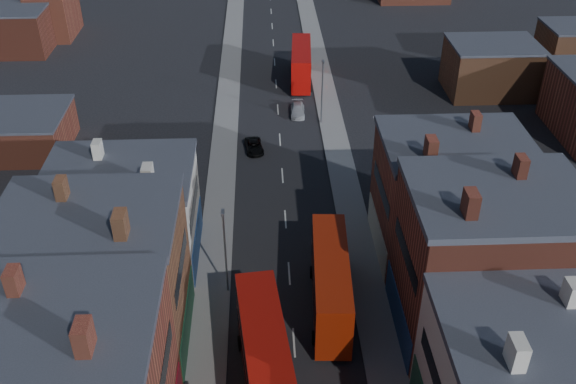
{
  "coord_description": "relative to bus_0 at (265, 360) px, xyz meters",
  "views": [
    {
      "loc": [
        -1.95,
        -10.22,
        36.27
      ],
      "look_at": [
        0.0,
        34.32,
        6.9
      ],
      "focal_mm": 40.0,
      "sensor_mm": 36.0,
      "label": 1
    }
  ],
  "objects": [
    {
      "name": "pavement_west",
      "position": [
        -4.33,
        30.25,
        -2.87
      ],
      "size": [
        3.0,
        200.0,
        0.12
      ],
      "primitive_type": "cube",
      "color": "gray",
      "rests_on": "ground"
    },
    {
      "name": "pavement_east",
      "position": [
        8.67,
        30.25,
        -2.87
      ],
      "size": [
        3.0,
        200.0,
        0.12
      ],
      "primitive_type": "cube",
      "color": "gray",
      "rests_on": "ground"
    },
    {
      "name": "lamp_post_2",
      "position": [
        -3.03,
        10.25,
        1.78
      ],
      "size": [
        0.25,
        0.7,
        8.12
      ],
      "color": "slate",
      "rests_on": "ground"
    },
    {
      "name": "lamp_post_3",
      "position": [
        7.37,
        40.25,
        1.78
      ],
      "size": [
        0.25,
        0.7,
        8.12
      ],
      "color": "slate",
      "rests_on": "ground"
    },
    {
      "name": "bus_0",
      "position": [
        0.0,
        0.0,
        0.0
      ],
      "size": [
        4.23,
        12.79,
        5.42
      ],
      "rotation": [
        0.0,
        0.0,
        0.11
      ],
      "color": "#A41009",
      "rests_on": "ground"
    },
    {
      "name": "bus_1",
      "position": [
        5.22,
        7.88,
        -0.18
      ],
      "size": [
        3.46,
        11.93,
        5.1
      ],
      "rotation": [
        0.0,
        0.0,
        -0.05
      ],
      "color": "#AB2209",
      "rests_on": "ground"
    },
    {
      "name": "bus_2",
      "position": [
        5.67,
        53.18,
        -0.3
      ],
      "size": [
        3.38,
        11.42,
        4.87
      ],
      "rotation": [
        0.0,
        0.0,
        -0.06
      ],
      "color": "#AD0B07",
      "rests_on": "ground"
    },
    {
      "name": "car_2",
      "position": [
        -0.85,
        33.79,
        -2.36
      ],
      "size": [
        2.39,
        4.25,
        1.12
      ],
      "primitive_type": "imported",
      "rotation": [
        0.0,
        0.0,
        0.14
      ],
      "color": "black",
      "rests_on": "ground"
    },
    {
      "name": "car_3",
      "position": [
        4.62,
        42.77,
        -2.31
      ],
      "size": [
        1.88,
        4.28,
        1.22
      ],
      "primitive_type": "imported",
      "rotation": [
        0.0,
        0.0,
        -0.04
      ],
      "color": "#BCBCBC",
      "rests_on": "ground"
    }
  ]
}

